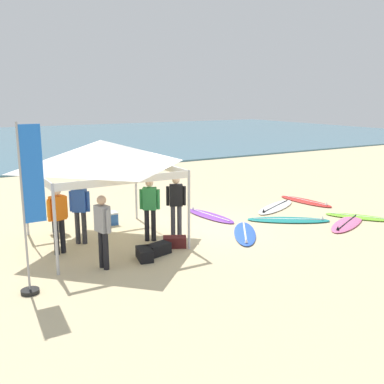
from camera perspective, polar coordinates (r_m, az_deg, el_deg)
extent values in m
plane|color=beige|center=(13.18, 0.19, -4.81)|extent=(80.00, 80.00, 0.00)
cube|color=teal|center=(41.57, -21.67, 6.11)|extent=(80.00, 36.00, 0.10)
cylinder|color=#B7B7BC|center=(10.07, -17.13, -4.70)|extent=(0.07, 0.07, 2.05)
cylinder|color=#B7B7BC|center=(11.26, -0.39, -2.36)|extent=(0.07, 0.07, 2.05)
cylinder|color=#B7B7BC|center=(13.25, -20.58, -0.93)|extent=(0.07, 0.07, 2.05)
cylinder|color=#B7B7BC|center=(14.18, -7.21, 0.59)|extent=(0.07, 0.07, 2.05)
cube|color=white|center=(10.34, -8.43, 1.49)|extent=(3.34, 0.03, 0.18)
cube|color=white|center=(13.45, -13.87, 3.75)|extent=(3.34, 0.03, 0.18)
cube|color=white|center=(11.45, -19.42, 1.97)|extent=(0.03, 3.34, 0.18)
cube|color=white|center=(12.52, -4.26, 3.46)|extent=(0.03, 3.34, 0.18)
pyramid|color=white|center=(11.82, -11.59, 4.87)|extent=(3.46, 3.46, 0.70)
ellipsoid|color=#19847F|center=(14.36, 12.26, -3.52)|extent=(2.53, 2.02, 0.07)
cube|color=white|center=(14.35, 12.27, -3.37)|extent=(1.84, 1.26, 0.01)
cone|color=white|center=(14.53, 16.41, -3.16)|extent=(0.09, 0.09, 0.12)
ellipsoid|color=purple|center=(14.52, 2.33, -3.07)|extent=(0.87, 2.27, 0.07)
cube|color=white|center=(14.51, 2.33, -2.92)|extent=(0.28, 1.88, 0.01)
cone|color=white|center=(15.18, 0.13, -2.01)|extent=(0.09, 0.09, 0.12)
ellipsoid|color=white|center=(15.92, 10.69, -1.90)|extent=(2.50, 1.66, 0.07)
cube|color=black|center=(15.91, 10.70, -1.77)|extent=(1.90, 0.94, 0.01)
cone|color=black|center=(15.00, 9.18, -2.34)|extent=(0.09, 0.09, 0.12)
ellipsoid|color=blue|center=(12.78, 6.80, -5.28)|extent=(1.78, 2.19, 0.07)
cube|color=white|center=(12.77, 6.80, -5.12)|extent=(1.12, 1.59, 0.01)
cone|color=white|center=(11.88, 7.01, -6.17)|extent=(0.09, 0.09, 0.12)
ellipsoid|color=red|center=(17.02, 14.36, -1.15)|extent=(0.87, 2.33, 0.07)
cube|color=white|center=(17.01, 14.37, -1.03)|extent=(0.27, 1.92, 0.01)
cone|color=white|center=(16.46, 16.91, -1.41)|extent=(0.09, 0.09, 0.12)
ellipsoid|color=#7AD12D|center=(15.35, 20.75, -3.02)|extent=(1.70, 2.10, 0.07)
cube|color=white|center=(15.34, 20.76, -2.89)|extent=(1.08, 1.53, 0.01)
ellipsoid|color=pink|center=(14.49, 19.31, -3.79)|extent=(2.46, 1.60, 0.07)
cube|color=black|center=(14.48, 19.33, -3.64)|extent=(1.88, 0.90, 0.01)
cone|color=black|center=(13.55, 18.21, -4.39)|extent=(0.09, 0.09, 0.12)
cylinder|color=#383842|center=(12.46, -1.62, -3.72)|extent=(0.13, 0.13, 0.88)
cylinder|color=#383842|center=(12.45, -2.45, -3.73)|extent=(0.13, 0.13, 0.88)
cube|color=black|center=(12.27, -2.06, -0.40)|extent=(0.42, 0.36, 0.60)
sphere|color=beige|center=(12.19, -2.08, 1.55)|extent=(0.21, 0.21, 0.21)
cylinder|color=black|center=(12.29, -0.99, -0.47)|extent=(0.09, 0.09, 0.54)
cylinder|color=black|center=(12.27, -3.14, -0.51)|extent=(0.09, 0.09, 0.54)
cylinder|color=black|center=(10.29, -11.00, -7.43)|extent=(0.13, 0.13, 0.88)
cylinder|color=black|center=(10.43, -11.54, -7.18)|extent=(0.13, 0.13, 0.88)
cube|color=gray|center=(10.14, -11.45, -3.36)|extent=(0.30, 0.40, 0.60)
sphere|color=tan|center=(10.03, -11.55, -1.02)|extent=(0.21, 0.21, 0.21)
cylinder|color=gray|center=(9.96, -10.72, -3.74)|extent=(0.09, 0.09, 0.54)
cylinder|color=gray|center=(10.33, -12.13, -3.21)|extent=(0.09, 0.09, 0.54)
cylinder|color=#2D2D33|center=(12.21, -14.47, -4.45)|extent=(0.13, 0.13, 0.88)
cylinder|color=#2D2D33|center=(12.15, -13.66, -4.48)|extent=(0.13, 0.13, 0.88)
cube|color=#2851B2|center=(11.99, -14.25, -1.07)|extent=(0.42, 0.39, 0.60)
sphere|color=#9E7051|center=(11.91, -14.36, 0.92)|extent=(0.21, 0.21, 0.21)
cylinder|color=#2851B2|center=(12.07, -15.28, -1.14)|extent=(0.09, 0.09, 0.54)
cylinder|color=#2851B2|center=(11.93, -13.20, -1.19)|extent=(0.09, 0.09, 0.54)
cylinder|color=black|center=(11.51, -17.03, -5.62)|extent=(0.13, 0.13, 0.88)
cylinder|color=black|center=(11.60, -16.28, -5.43)|extent=(0.13, 0.13, 0.88)
cube|color=orange|center=(11.36, -16.88, -1.97)|extent=(0.41, 0.32, 0.60)
sphere|color=beige|center=(11.27, -17.01, 0.13)|extent=(0.21, 0.21, 0.21)
cylinder|color=orange|center=(11.25, -17.86, -2.27)|extent=(0.09, 0.09, 0.54)
cylinder|color=orange|center=(11.48, -15.91, -1.86)|extent=(0.09, 0.09, 0.54)
cylinder|color=black|center=(12.09, -4.96, -4.27)|extent=(0.13, 0.13, 0.88)
cylinder|color=black|center=(12.11, -5.81, -4.25)|extent=(0.13, 0.13, 0.88)
cube|color=#2D8C47|center=(11.91, -5.45, -0.84)|extent=(0.42, 0.38, 0.60)
sphere|color=beige|center=(11.82, -5.50, 1.16)|extent=(0.21, 0.21, 0.21)
cylinder|color=#2D8C47|center=(11.89, -4.35, -0.95)|extent=(0.09, 0.09, 0.54)
cylinder|color=#2D8C47|center=(11.94, -6.55, -0.93)|extent=(0.09, 0.09, 0.54)
cylinder|color=#2D2D33|center=(13.44, -17.25, -4.04)|extent=(0.13, 0.13, 0.45)
cylinder|color=#2D2D33|center=(13.39, -16.51, -4.05)|extent=(0.13, 0.13, 0.45)
cube|color=yellow|center=(13.29, -17.01, -2.04)|extent=(0.42, 0.37, 0.52)
sphere|color=tan|center=(13.20, -17.11, -0.42)|extent=(0.21, 0.21, 0.21)
cylinder|color=yellow|center=(13.36, -17.96, -2.12)|extent=(0.09, 0.09, 0.47)
cylinder|color=yellow|center=(13.24, -16.04, -2.12)|extent=(0.09, 0.09, 0.47)
cylinder|color=#99999E|center=(9.12, -20.82, -2.30)|extent=(0.04, 0.04, 3.40)
cube|color=blue|center=(9.02, -19.78, 2.18)|extent=(0.40, 0.02, 1.90)
cylinder|color=black|center=(9.65, -20.06, -11.88)|extent=(0.36, 0.36, 0.08)
cube|color=black|center=(10.84, -6.12, -7.93)|extent=(0.43, 0.65, 0.28)
cube|color=#4C1919|center=(11.65, -2.24, -6.41)|extent=(0.68, 0.56, 0.28)
cube|color=black|center=(11.14, -4.33, -7.32)|extent=(0.66, 0.46, 0.28)
cube|color=#2D60B7|center=(13.82, -10.61, -3.47)|extent=(0.48, 0.34, 0.34)
cube|color=white|center=(13.77, -10.64, -2.69)|extent=(0.50, 0.36, 0.05)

